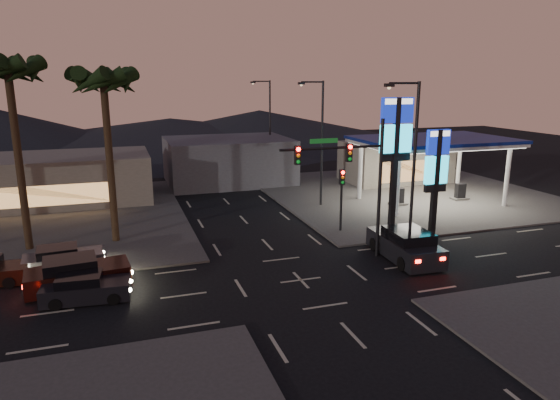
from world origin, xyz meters
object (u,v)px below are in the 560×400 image
object	(u,v)px
pylon_sign_tall	(396,139)
pylon_sign_short	(436,166)
traffic_signal_mast	(353,170)
gas_station	(434,143)
car_lane_b_front	(63,259)
car_lane_a_mid	(77,274)
car_lane_a_front	(85,288)
suv_station	(405,245)

from	to	relation	value
pylon_sign_tall	pylon_sign_short	distance (m)	3.20
pylon_sign_short	traffic_signal_mast	world-z (taller)	traffic_signal_mast
pylon_sign_tall	gas_station	bearing A→B (deg)	40.91
traffic_signal_mast	car_lane_b_front	world-z (taller)	traffic_signal_mast
car_lane_a_mid	car_lane_b_front	bearing A→B (deg)	107.32
gas_station	car_lane_a_front	xyz separation A→B (m)	(-26.43, -11.14, -4.47)
car_lane_a_front	car_lane_a_mid	world-z (taller)	car_lane_a_mid
traffic_signal_mast	gas_station	bearing A→B (deg)	39.28
gas_station	pylon_sign_tall	xyz separation A→B (m)	(-7.50, -6.50, 1.31)
car_lane_a_front	suv_station	bearing A→B (deg)	0.71
car_lane_a_front	pylon_sign_short	bearing A→B (deg)	9.63
pylon_sign_tall	pylon_sign_short	world-z (taller)	pylon_sign_tall
gas_station	suv_station	xyz separation A→B (m)	(-9.19, -10.92, -4.24)
car_lane_a_mid	car_lane_b_front	world-z (taller)	car_lane_a_mid
pylon_sign_tall	pylon_sign_short	size ratio (longest dim) A/B	1.29
pylon_sign_tall	car_lane_b_front	xyz separation A→B (m)	(-20.27, -0.16, -5.76)
pylon_sign_short	suv_station	distance (m)	6.62
gas_station	car_lane_a_front	bearing A→B (deg)	-157.15
gas_station	pylon_sign_tall	bearing A→B (deg)	-139.09
car_lane_b_front	car_lane_a_mid	bearing A→B (deg)	-72.68
pylon_sign_short	traffic_signal_mast	bearing A→B (deg)	-160.87
pylon_sign_short	car_lane_b_front	distance (m)	23.13
car_lane_b_front	gas_station	bearing A→B (deg)	13.50
car_lane_a_front	traffic_signal_mast	bearing A→B (deg)	4.53
car_lane_a_mid	pylon_sign_tall	bearing A→B (deg)	8.91
pylon_sign_short	car_lane_a_front	world-z (taller)	pylon_sign_short
pylon_sign_tall	car_lane_a_mid	world-z (taller)	pylon_sign_tall
pylon_sign_short	gas_station	bearing A→B (deg)	56.31
car_lane_b_front	suv_station	xyz separation A→B (m)	(18.58, -4.26, 0.21)
pylon_sign_tall	suv_station	bearing A→B (deg)	-110.90
car_lane_a_mid	traffic_signal_mast	bearing A→B (deg)	-1.86
car_lane_a_front	pylon_sign_tall	bearing A→B (deg)	13.76
gas_station	car_lane_b_front	distance (m)	28.90
pylon_sign_tall	suv_station	size ratio (longest dim) A/B	1.63
traffic_signal_mast	car_lane_a_mid	xyz separation A→B (m)	(-14.63, 0.48, -4.48)
car_lane_b_front	pylon_sign_short	bearing A→B (deg)	-2.10
pylon_sign_tall	suv_station	distance (m)	7.30
gas_station	car_lane_b_front	xyz separation A→B (m)	(-27.77, -6.66, -4.45)
gas_station	car_lane_b_front	size ratio (longest dim) A/B	2.86
car_lane_a_mid	pylon_sign_short	bearing A→B (deg)	5.32
car_lane_a_front	car_lane_a_mid	bearing A→B (deg)	105.39
car_lane_b_front	car_lane_a_front	bearing A→B (deg)	-73.37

